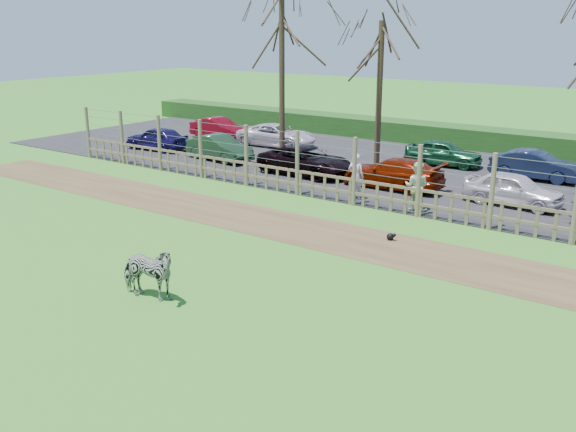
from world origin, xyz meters
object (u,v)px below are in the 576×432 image
Objects in this scene: crow at (391,237)px; car_7 at (219,129)px; car_2 at (306,161)px; car_4 at (513,189)px; tree_mid at (381,60)px; visitor_b at (416,186)px; tree_left at (282,41)px; car_10 at (443,153)px; car_3 at (393,173)px; car_0 at (157,138)px; car_1 at (219,148)px; car_11 at (535,165)px; visitor_a at (356,176)px; zebra at (147,273)px; car_8 at (277,135)px.

car_7 is (-16.15, 10.40, 0.52)m from crow.
car_2 is 1.23× the size of car_4.
visitor_b is (4.16, -4.91, -3.96)m from tree_mid.
crow is at bearing -37.75° from tree_left.
tree_left is 2.24× the size of car_10.
car_3 is (-2.13, 2.46, -0.26)m from visitor_b.
tree_left reaches higher than crow.
tree_left is 1.15× the size of tree_mid.
car_4 is (18.41, -0.02, 0.00)m from car_0.
car_7 is (-17.98, 4.36, 0.00)m from car_4.
car_1 and car_11 have the same top height.
car_10 is at bearing 53.75° from tree_mid.
tree_mid is 7.91m from car_11.
tree_mid reaches higher than car_7.
car_1 is 1.03× the size of car_4.
car_3 is (9.29, -0.09, 0.00)m from car_1.
car_7 is (-13.27, 4.55, 0.00)m from car_3.
crow is 19.22m from car_7.
car_1 is (-8.93, 2.45, -0.26)m from visitor_a.
zebra is 10.89m from visitor_b.
tree_left reaches higher than car_11.
zebra reaches higher than car_1.
visitor_b is 7.59m from car_11.
crow is 10.77m from car_11.
car_3 is at bearing -101.62° from visitor_a.
car_11 is (4.23, -0.36, 0.00)m from car_10.
crow is 0.09× the size of car_4.
visitor_b is at bearing 102.58° from crow.
tree_left is at bearing -101.46° from car_3.
zebra is 14.12m from car_4.
visitor_b reaches higher than car_7.
visitor_a is 0.49× the size of car_4.
car_11 is at bearing -95.44° from car_8.
car_10 is (6.51, 3.74, -4.98)m from tree_left.
crow is at bearing -137.31° from car_8.
zebra is 0.37× the size of car_2.
car_8 is 1.23× the size of car_10.
crow is 6.33m from car_4.
visitor_b reaches higher than car_8.
tree_mid is at bearing 97.09° from car_0.
crow is at bearing -59.33° from tree_mid.
zebra is 0.92× the size of visitor_b.
car_2 is (2.37, -1.51, -4.98)m from tree_left.
car_4 is at bearing -175.79° from car_11.
car_8 and car_11 have the same top height.
visitor_a reaches higher than car_8.
car_10 is (4.14, 5.25, 0.00)m from car_2.
car_3 is (-2.88, 5.85, 0.52)m from crow.
tree_mid is 5.43m from car_10.
zebra is at bearing -82.02° from tree_mid.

